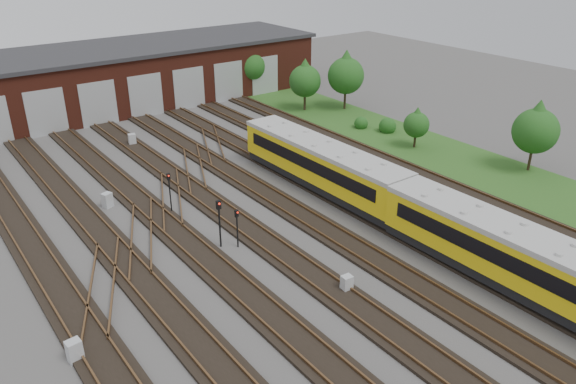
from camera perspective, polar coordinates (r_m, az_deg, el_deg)
ground at (r=33.28m, az=5.29°, el=-7.49°), size 120.00×120.00×0.00m
track_network at (r=33.50m, az=4.41°, el=-7.00°), size 30.40×70.00×0.33m
maintenance_shed at (r=65.18m, az=-18.92°, el=10.80°), size 51.00×12.50×6.35m
grass_verge at (r=52.00m, az=13.78°, el=4.31°), size 8.00×55.00×0.05m
metro_train at (r=32.63m, az=21.76°, el=-5.97°), size 3.02×47.88×3.28m
signal_mast_0 at (r=39.03m, az=-11.95°, el=0.39°), size 0.25×0.23×2.99m
signal_mast_1 at (r=34.32m, az=-5.20°, el=-3.19°), size 0.26×0.25×2.57m
signal_mast_2 at (r=34.31m, az=-6.99°, el=-2.56°), size 0.28×0.27×3.17m
signal_mast_3 at (r=42.61m, az=3.05°, el=3.38°), size 0.27×0.26×3.30m
relay_cabinet_0 at (r=28.17m, az=-20.87°, el=-14.85°), size 0.70×0.60×1.09m
relay_cabinet_1 at (r=41.62m, az=-17.88°, el=-0.79°), size 0.79×0.73×1.08m
relay_cabinet_2 at (r=30.95m, az=5.98°, el=-9.25°), size 0.62×0.53×0.96m
relay_cabinet_3 at (r=53.17m, az=-15.55°, el=5.15°), size 0.74×0.65×1.06m
relay_cabinet_4 at (r=51.71m, az=0.47°, el=5.48°), size 0.70×0.64×0.98m
tree_0 at (r=67.55m, az=-3.88°, el=13.01°), size 3.53×3.53×5.85m
tree_1 at (r=60.87m, az=1.74°, el=11.58°), size 3.40×3.40×5.64m
tree_2 at (r=61.47m, az=5.92°, el=12.10°), size 3.90×3.90×6.46m
tree_3 at (r=51.31m, az=12.94°, el=6.97°), size 2.29×2.29×3.79m
tree_4 at (r=48.66m, az=23.93°, el=6.17°), size 3.60×3.60×5.97m
bush_1 at (r=55.44m, az=10.10°, el=6.84°), size 1.67×1.67×1.67m
bush_2 at (r=56.25m, az=7.44°, el=7.12°), size 1.36×1.36×1.36m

